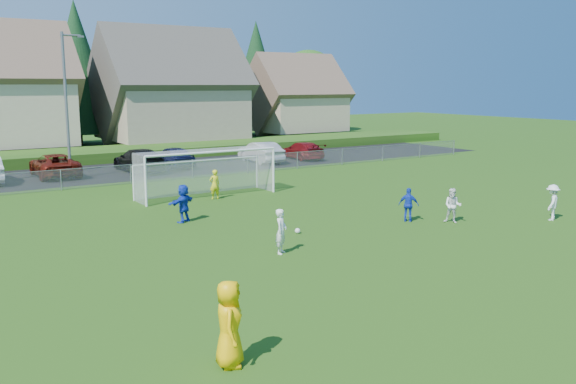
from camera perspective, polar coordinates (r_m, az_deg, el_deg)
name	(u,v)px	position (r m, az deg, el deg)	size (l,w,h in m)	color
ground	(426,272)	(19.97, 12.83, -7.33)	(160.00, 160.00, 0.00)	#193D0C
asphalt_lot	(133,171)	(43.30, -14.34, 1.96)	(60.00, 60.00, 0.00)	black
grass_embankment	(100,154)	(50.35, -17.18, 3.38)	(70.00, 6.00, 0.80)	#1E420F
soccer_ball	(298,231)	(24.35, 0.90, -3.65)	(0.22, 0.22, 0.22)	white
referee	(229,324)	(13.11, -5.53, -12.17)	(0.92, 0.60, 1.88)	#FFBC05
player_white_a	(281,231)	(21.37, -0.65, -3.70)	(0.58, 0.38, 1.60)	white
player_white_b	(453,206)	(27.00, 15.16, -1.25)	(0.73, 0.57, 1.50)	white
player_white_c	(552,202)	(28.96, 23.49, -0.91)	(1.02, 0.59, 1.58)	white
player_blue_a	(409,205)	(26.82, 11.22, -1.19)	(0.86, 0.36, 1.47)	#1436BF
player_blue_b	(183,203)	(26.59, -9.76, -1.05)	(1.53, 0.49, 1.65)	#1436BF
goalkeeper	(215,184)	(31.69, -6.88, 0.71)	(0.56, 0.37, 1.54)	yellow
car_c	(55,165)	(41.90, -21.00, 2.36)	(2.47, 5.35, 1.49)	#5D140A
car_d	(139,160)	(42.58, -13.77, 2.91)	(2.20, 5.41, 1.57)	black
car_e	(173,157)	(44.11, -10.67, 3.25)	(1.82, 4.51, 1.54)	#11183E
car_f	(261,152)	(46.25, -2.56, 3.74)	(1.66, 4.75, 1.57)	#BCBCBC
car_g	(302,150)	(48.41, 1.34, 3.91)	(1.90, 4.68, 1.36)	maroon
soccer_goal	(204,166)	(32.56, -7.82, 2.47)	(7.42, 1.90, 2.50)	white
chainlink_fence	(163,171)	(38.10, -11.66, 1.94)	(52.06, 0.06, 1.20)	gray
streetlight	(67,101)	(40.23, -19.98, 7.99)	(1.38, 0.18, 9.00)	slate
houses_row	(93,67)	(57.79, -17.76, 11.05)	(53.90, 11.45, 13.27)	tan
tree_row	(65,73)	(63.61, -20.12, 10.40)	(65.98, 12.36, 13.80)	#382616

